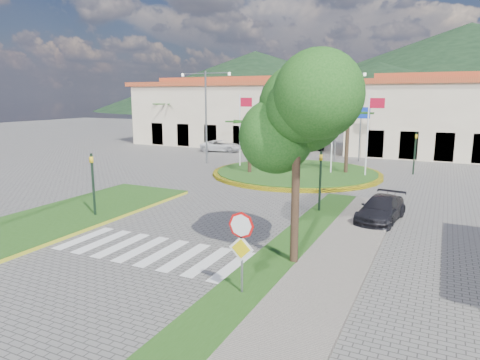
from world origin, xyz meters
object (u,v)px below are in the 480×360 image
at_px(stop_sign, 241,240).
at_px(car_dark_b, 403,151).
at_px(deciduous_tree, 297,118).
at_px(roundabout_island, 296,173).
at_px(white_van, 221,146).
at_px(car_dark_a, 310,146).
at_px(car_side_right, 381,209).

xyz_separation_m(stop_sign, car_dark_b, (1.48, 33.22, -1.13)).
bearing_deg(deciduous_tree, roundabout_island, 107.91).
distance_m(stop_sign, white_van, 34.05).
distance_m(white_van, car_dark_a, 9.72).
bearing_deg(stop_sign, car_side_right, 75.49).
bearing_deg(car_dark_b, white_van, 87.15).
bearing_deg(deciduous_tree, car_side_right, 74.07).
xyz_separation_m(car_dark_b, car_side_right, (1.12, -23.17, -0.06)).
bearing_deg(stop_sign, car_dark_a, 103.32).
bearing_deg(deciduous_tree, car_dark_b, 88.33).
bearing_deg(car_dark_b, car_side_right, 168.95).
height_order(deciduous_tree, white_van, deciduous_tree).
xyz_separation_m(stop_sign, car_dark_a, (-8.21, 34.70, -1.25)).
bearing_deg(white_van, deciduous_tree, -161.63).
xyz_separation_m(stop_sign, deciduous_tree, (0.60, 3.04, 3.38)).
distance_m(car_dark_b, car_side_right, 23.20).
distance_m(stop_sign, car_dark_a, 35.68).
xyz_separation_m(white_van, car_dark_a, (8.35, 4.98, -0.07)).
bearing_deg(deciduous_tree, white_van, 122.75).
height_order(stop_sign, car_dark_b, stop_sign).
bearing_deg(deciduous_tree, car_dark_a, 105.55).
bearing_deg(white_van, car_side_right, -150.13).
relative_size(stop_sign, white_van, 0.60).
bearing_deg(car_side_right, roundabout_island, 133.90).
height_order(white_van, car_dark_a, white_van).
height_order(roundabout_island, car_dark_b, roundabout_island).
bearing_deg(car_side_right, car_dark_b, 99.78).
height_order(white_van, car_dark_b, car_dark_b).
xyz_separation_m(roundabout_island, stop_sign, (4.90, -20.04, 1.62)).
bearing_deg(white_van, roundabout_island, -144.07).
bearing_deg(stop_sign, car_dark_b, 87.45).
relative_size(car_dark_a, car_side_right, 0.78).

